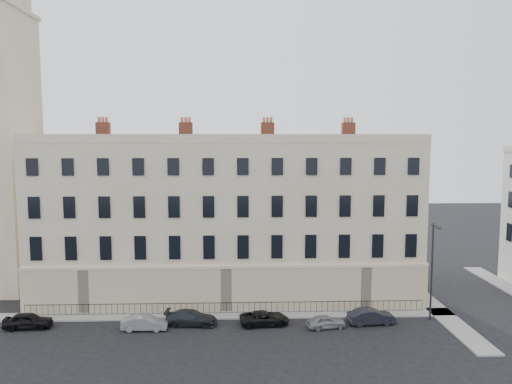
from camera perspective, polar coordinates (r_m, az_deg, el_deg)
ground at (r=40.61m, az=5.25°, el=-16.20°), size 160.00×160.00×0.00m
terrace at (r=49.87m, az=-3.26°, el=-3.02°), size 36.22×12.22×17.00m
pavement_terrace at (r=45.24m, az=-8.65°, el=-13.78°), size 48.00×2.00×0.12m
pavement_east_return at (r=51.04m, az=19.00°, el=-11.72°), size 2.00×24.00×0.12m
railings at (r=45.18m, az=-3.42°, el=-13.09°), size 35.00×0.04×0.96m
car_a at (r=45.85m, az=-24.60°, el=-13.22°), size 3.92×1.79×1.30m
car_b at (r=42.59m, az=-12.61°, el=-14.37°), size 3.68×1.30×1.21m
car_c at (r=42.96m, az=-7.41°, el=-14.06°), size 4.45×2.15×1.25m
car_d at (r=42.68m, az=0.99°, el=-14.22°), size 4.32×2.37×1.15m
car_e at (r=42.41m, az=7.98°, el=-14.46°), size 3.35×1.80×1.08m
car_f at (r=43.88m, az=13.03°, el=-13.69°), size 4.07×1.78×1.30m
streetlamp at (r=45.00m, az=19.50°, el=-8.08°), size 0.36×1.81×8.37m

